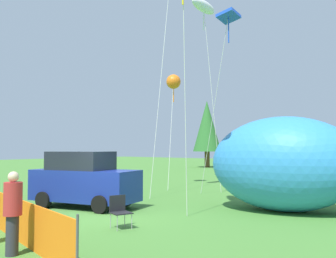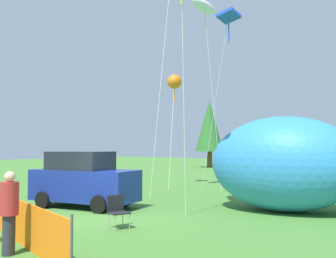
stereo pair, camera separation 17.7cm
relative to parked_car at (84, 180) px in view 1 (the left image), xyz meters
The scene contains 10 objects.
ground_plane 2.59m from the parked_car, 25.85° to the right, with size 120.00×120.00×0.00m, color #477F33.
parked_car is the anchor object (origin of this frame).
folding_chair 4.25m from the parked_car, 24.40° to the right, with size 0.69×0.69×0.95m.
inflatable_cat 8.76m from the parked_car, 29.44° to the left, with size 8.36×4.47×3.54m.
safety_fence 4.54m from the parked_car, 66.86° to the right, with size 9.25×2.20×1.16m.
spectator_in_red_shirt 6.58m from the parked_car, 52.05° to the right, with size 0.40×0.40×1.84m.
kite_blue_box 10.11m from the parked_car, 63.39° to the left, with size 2.52×1.05×8.94m.
kite_orange_flower 10.87m from the parked_car, 105.77° to the left, with size 1.93×2.86×7.01m.
kite_white_ghost 11.55m from the parked_car, 82.78° to the left, with size 1.13×2.00×10.41m.
horizon_tree_mid 30.96m from the parked_car, 113.72° to the left, with size 3.34×3.34×7.96m.
Camera 1 is at (9.82, -8.50, 2.38)m, focal length 40.00 mm.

